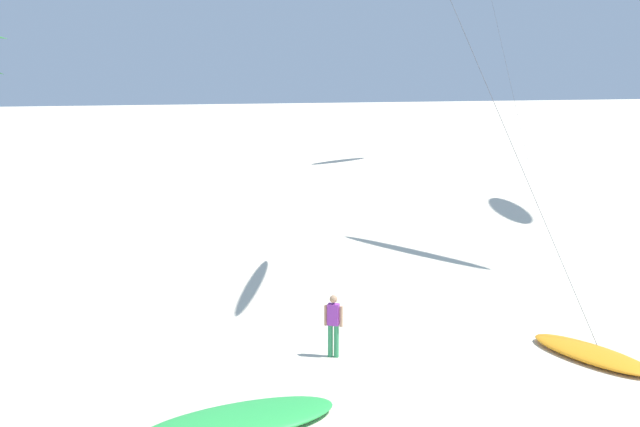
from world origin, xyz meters
TOP-DOWN VIEW (x-y plane):
  - grounded_kite_0 at (9.65, 19.85)m, footprint 2.55×3.85m
  - grounded_kite_2 at (-0.03, 17.95)m, footprint 4.74×2.68m
  - person_foreground_walker at (2.98, 21.55)m, footprint 0.46×0.32m

SIDE VIEW (x-z plane):
  - grounded_kite_0 at x=9.65m, z-range 0.00..0.27m
  - grounded_kite_2 at x=-0.03m, z-range 0.00..0.31m
  - person_foreground_walker at x=2.98m, z-range 0.09..1.80m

